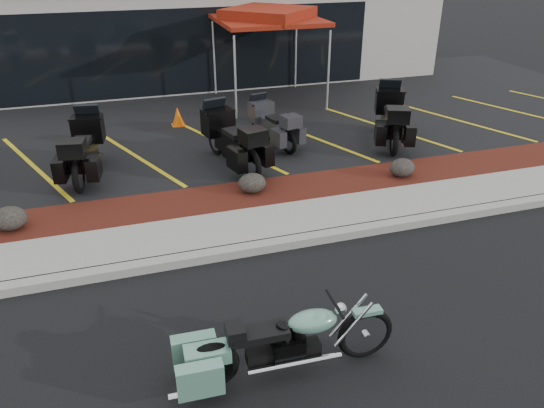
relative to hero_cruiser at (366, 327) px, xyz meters
name	(u,v)px	position (x,y,z in m)	size (l,w,h in m)	color
ground	(308,274)	(0.00, 1.91, -0.48)	(90.00, 90.00, 0.00)	black
curb	(289,242)	(0.00, 2.81, -0.40)	(24.00, 0.25, 0.15)	gray
sidewalk	(276,223)	(0.00, 3.51, -0.40)	(24.00, 1.20, 0.15)	gray
mulch_bed	(258,195)	(0.00, 4.71, -0.40)	(24.00, 1.20, 0.16)	#35100C
upper_lot	(206,117)	(0.00, 10.11, -0.40)	(26.00, 9.60, 0.15)	black
dealership_building	(170,18)	(0.00, 16.38, 1.53)	(18.00, 8.16, 4.00)	#ACA69B
boulder_left	(9,218)	(-4.54, 4.57, -0.11)	(0.59, 0.49, 0.42)	black
boulder_mid	(252,183)	(-0.12, 4.74, -0.12)	(0.56, 0.46, 0.39)	black
boulder_right	(402,168)	(3.13, 4.54, -0.12)	(0.55, 0.46, 0.39)	black
hero_cruiser	(366,327)	(0.00, 0.00, 0.00)	(2.70, 0.69, 0.95)	#659D85
touring_black_front	(90,133)	(-3.10, 7.42, 0.34)	(2.29, 0.87, 1.33)	black
touring_black_mid	(216,127)	(-0.35, 6.98, 0.35)	(2.33, 0.89, 1.36)	black
touring_grey	(259,115)	(0.94, 7.87, 0.24)	(1.96, 0.75, 1.14)	#323237
touring_black_rear	(388,106)	(4.24, 7.26, 0.37)	(2.39, 0.91, 1.39)	black
traffic_cone	(178,116)	(-0.89, 9.40, -0.07)	(0.33, 0.33, 0.51)	#EE5D07
popup_canopy	(268,17)	(2.15, 10.91, 2.17)	(3.69, 3.69, 2.75)	silver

